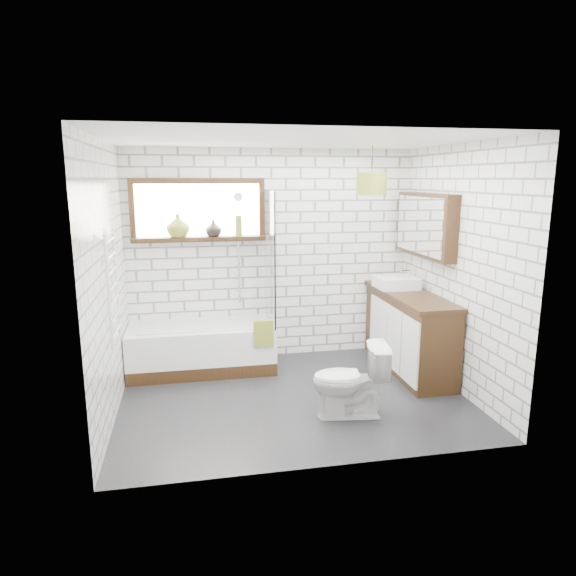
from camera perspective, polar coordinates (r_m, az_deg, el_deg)
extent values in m
cube|color=black|center=(5.29, 0.60, -12.05)|extent=(3.40, 2.60, 0.01)
cube|color=white|center=(4.84, 0.67, 16.21)|extent=(3.40, 2.60, 0.01)
cube|color=white|center=(6.18, -1.83, 3.63)|extent=(3.40, 0.01, 2.50)
cube|color=white|center=(3.67, 4.77, -2.27)|extent=(3.40, 0.01, 2.50)
cube|color=white|center=(4.87, -19.44, 0.64)|extent=(0.01, 2.60, 2.50)
cube|color=white|center=(5.51, 18.28, 1.99)|extent=(0.01, 2.60, 2.50)
cube|color=black|center=(6.00, -9.92, 8.49)|extent=(1.52, 0.16, 0.68)
cube|color=white|center=(4.87, -18.87, 0.09)|extent=(0.06, 0.52, 1.00)
cube|color=black|center=(5.95, 15.00, 6.79)|extent=(0.16, 1.20, 0.70)
cylinder|color=silver|center=(6.07, -5.51, 4.39)|extent=(0.02, 0.02, 1.30)
cube|color=white|center=(5.97, -9.56, -6.57)|extent=(1.63, 0.72, 0.53)
cube|color=white|center=(5.80, -2.05, 3.35)|extent=(0.02, 0.72, 1.50)
cube|color=olive|center=(5.61, -2.72, -5.04)|extent=(0.21, 0.06, 0.29)
cube|color=tan|center=(5.61, -2.90, -5.05)|extent=(0.19, 0.05, 0.24)
cube|color=black|center=(6.01, 13.29, -4.74)|extent=(0.51, 1.58, 0.90)
cube|color=white|center=(6.11, 11.93, 0.62)|extent=(0.46, 0.40, 0.13)
cylinder|color=silver|center=(6.16, 13.33, 1.23)|extent=(0.04, 0.04, 0.16)
imported|color=white|center=(4.80, 6.85, -10.15)|extent=(0.48, 0.73, 0.69)
imported|color=olive|center=(5.98, -12.13, 6.60)|extent=(0.34, 0.34, 0.27)
imported|color=black|center=(5.99, -8.28, 6.40)|extent=(0.25, 0.25, 0.19)
cylinder|color=olive|center=(6.01, -5.51, 6.70)|extent=(0.10, 0.10, 0.24)
cylinder|color=olive|center=(5.66, 9.26, 11.35)|extent=(0.32, 0.32, 0.24)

